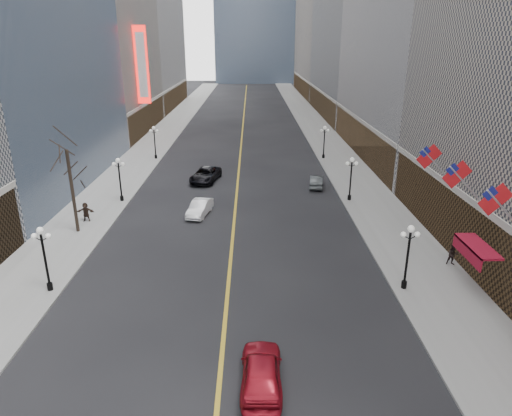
{
  "coord_description": "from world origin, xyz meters",
  "views": [
    {
      "loc": [
        1.6,
        3.28,
        15.74
      ],
      "look_at": [
        1.82,
        23.97,
        8.12
      ],
      "focal_mm": 32.0,
      "sensor_mm": 36.0,
      "label": 1
    }
  ],
  "objects_px": {
    "streetlamp_east_2": "(351,174)",
    "car_sb_far": "(316,181)",
    "streetlamp_west_2": "(119,175)",
    "streetlamp_west_3": "(154,139)",
    "streetlamp_west_1": "(44,252)",
    "streetlamp_east_3": "(324,139)",
    "car_nb_mid": "(200,208)",
    "streetlamp_east_1": "(408,251)",
    "car_sb_mid": "(261,371)",
    "car_nb_far": "(206,175)"
  },
  "relations": [
    {
      "from": "streetlamp_east_2",
      "to": "car_sb_far",
      "type": "xyz_separation_m",
      "value": [
        -2.8,
        4.88,
        -2.23
      ]
    },
    {
      "from": "streetlamp_west_1",
      "to": "car_nb_far",
      "type": "xyz_separation_m",
      "value": [
        8.0,
        25.27,
        -2.09
      ]
    },
    {
      "from": "car_nb_mid",
      "to": "car_sb_far",
      "type": "bearing_deg",
      "value": 46.76
    },
    {
      "from": "streetlamp_west_1",
      "to": "streetlamp_west_2",
      "type": "relative_size",
      "value": 1.0
    },
    {
      "from": "streetlamp_east_3",
      "to": "streetlamp_west_3",
      "type": "xyz_separation_m",
      "value": [
        -23.6,
        0.0,
        0.0
      ]
    },
    {
      "from": "streetlamp_east_1",
      "to": "car_nb_mid",
      "type": "height_order",
      "value": "streetlamp_east_1"
    },
    {
      "from": "streetlamp_east_2",
      "to": "streetlamp_east_1",
      "type": "bearing_deg",
      "value": -90.0
    },
    {
      "from": "streetlamp_west_1",
      "to": "streetlamp_west_3",
      "type": "height_order",
      "value": "same"
    },
    {
      "from": "streetlamp_east_1",
      "to": "car_nb_far",
      "type": "height_order",
      "value": "streetlamp_east_1"
    },
    {
      "from": "streetlamp_east_2",
      "to": "car_sb_mid",
      "type": "relative_size",
      "value": 0.92
    },
    {
      "from": "streetlamp_east_1",
      "to": "car_sb_mid",
      "type": "distance_m",
      "value": 13.4
    },
    {
      "from": "car_nb_mid",
      "to": "car_sb_far",
      "type": "xyz_separation_m",
      "value": [
        12.33,
        8.72,
        -0.05
      ]
    },
    {
      "from": "streetlamp_east_2",
      "to": "car_nb_mid",
      "type": "relative_size",
      "value": 1.04
    },
    {
      "from": "streetlamp_west_2",
      "to": "streetlamp_east_3",
      "type": "bearing_deg",
      "value": 37.33
    },
    {
      "from": "streetlamp_east_2",
      "to": "car_nb_mid",
      "type": "xyz_separation_m",
      "value": [
        -15.13,
        -3.84,
        -2.18
      ]
    },
    {
      "from": "car_nb_far",
      "to": "streetlamp_west_2",
      "type": "bearing_deg",
      "value": -126.55
    },
    {
      "from": "streetlamp_east_3",
      "to": "car_nb_far",
      "type": "xyz_separation_m",
      "value": [
        -15.6,
        -10.73,
        -2.09
      ]
    },
    {
      "from": "car_nb_mid",
      "to": "car_sb_far",
      "type": "height_order",
      "value": "car_nb_mid"
    },
    {
      "from": "streetlamp_east_3",
      "to": "car_sb_far",
      "type": "height_order",
      "value": "streetlamp_east_3"
    },
    {
      "from": "car_sb_mid",
      "to": "streetlamp_west_1",
      "type": "bearing_deg",
      "value": -31.5
    },
    {
      "from": "car_nb_far",
      "to": "car_sb_mid",
      "type": "bearing_deg",
      "value": -69.11
    },
    {
      "from": "streetlamp_west_3",
      "to": "streetlamp_west_1",
      "type": "bearing_deg",
      "value": -90.0
    },
    {
      "from": "streetlamp_west_2",
      "to": "streetlamp_west_3",
      "type": "bearing_deg",
      "value": 90.0
    },
    {
      "from": "streetlamp_east_3",
      "to": "streetlamp_west_2",
      "type": "bearing_deg",
      "value": -142.67
    },
    {
      "from": "car_nb_mid",
      "to": "car_sb_far",
      "type": "relative_size",
      "value": 1.07
    },
    {
      "from": "streetlamp_west_2",
      "to": "car_sb_far",
      "type": "relative_size",
      "value": 1.11
    },
    {
      "from": "streetlamp_west_3",
      "to": "streetlamp_east_2",
      "type": "bearing_deg",
      "value": -37.33
    },
    {
      "from": "streetlamp_west_2",
      "to": "car_nb_far",
      "type": "distance_m",
      "value": 11.01
    },
    {
      "from": "streetlamp_east_3",
      "to": "streetlamp_west_2",
      "type": "distance_m",
      "value": 29.68
    },
    {
      "from": "car_sb_far",
      "to": "streetlamp_west_1",
      "type": "bearing_deg",
      "value": 56.14
    },
    {
      "from": "car_sb_far",
      "to": "streetlamp_east_2",
      "type": "bearing_deg",
      "value": 128.27
    },
    {
      "from": "streetlamp_east_2",
      "to": "streetlamp_east_3",
      "type": "bearing_deg",
      "value": 90.0
    },
    {
      "from": "streetlamp_east_2",
      "to": "streetlamp_west_3",
      "type": "distance_m",
      "value": 29.68
    },
    {
      "from": "streetlamp_west_2",
      "to": "car_nb_far",
      "type": "bearing_deg",
      "value": 42.27
    },
    {
      "from": "streetlamp_east_2",
      "to": "streetlamp_west_1",
      "type": "bearing_deg",
      "value": -142.67
    },
    {
      "from": "car_nb_mid",
      "to": "streetlamp_west_1",
      "type": "bearing_deg",
      "value": -109.37
    },
    {
      "from": "streetlamp_east_3",
      "to": "car_sb_mid",
      "type": "relative_size",
      "value": 0.92
    },
    {
      "from": "streetlamp_east_2",
      "to": "car_nb_far",
      "type": "xyz_separation_m",
      "value": [
        -15.6,
        7.27,
        -2.09
      ]
    },
    {
      "from": "car_nb_far",
      "to": "streetlamp_east_3",
      "type": "bearing_deg",
      "value": 45.7
    },
    {
      "from": "streetlamp_west_1",
      "to": "streetlamp_east_2",
      "type": "bearing_deg",
      "value": 37.33
    },
    {
      "from": "streetlamp_west_3",
      "to": "car_sb_mid",
      "type": "distance_m",
      "value": 47.09
    },
    {
      "from": "streetlamp_east_2",
      "to": "car_nb_mid",
      "type": "bearing_deg",
      "value": -165.77
    },
    {
      "from": "streetlamp_east_3",
      "to": "streetlamp_west_2",
      "type": "relative_size",
      "value": 1.0
    },
    {
      "from": "car_nb_mid",
      "to": "streetlamp_east_2",
      "type": "bearing_deg",
      "value": 25.74
    },
    {
      "from": "car_sb_far",
      "to": "streetlamp_east_3",
      "type": "bearing_deg",
      "value": -93.63
    },
    {
      "from": "streetlamp_west_2",
      "to": "car_sb_far",
      "type": "xyz_separation_m",
      "value": [
        20.8,
        4.88,
        -2.23
      ]
    },
    {
      "from": "streetlamp_east_3",
      "to": "streetlamp_west_1",
      "type": "bearing_deg",
      "value": -123.25
    },
    {
      "from": "streetlamp_east_1",
      "to": "streetlamp_east_2",
      "type": "bearing_deg",
      "value": 90.0
    },
    {
      "from": "streetlamp_west_1",
      "to": "streetlamp_west_3",
      "type": "xyz_separation_m",
      "value": [
        0.0,
        36.0,
        0.0
      ]
    },
    {
      "from": "streetlamp_east_1",
      "to": "streetlamp_west_2",
      "type": "relative_size",
      "value": 1.0
    }
  ]
}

